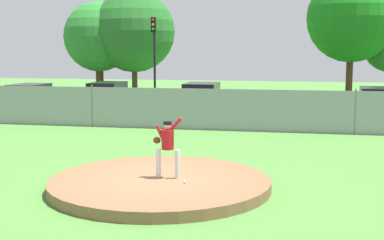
% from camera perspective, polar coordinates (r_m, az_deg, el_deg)
% --- Properties ---
extents(ground_plane, '(80.00, 80.00, 0.00)m').
position_cam_1_polar(ground_plane, '(19.54, 0.99, -2.88)').
color(ground_plane, '#4C8438').
extents(asphalt_strip, '(44.00, 7.00, 0.01)m').
position_cam_1_polar(asphalt_strip, '(27.84, 4.10, 0.30)').
color(asphalt_strip, '#2B2B2D').
rests_on(asphalt_strip, ground_plane).
extents(pitchers_mound, '(5.74, 5.74, 0.27)m').
position_cam_1_polar(pitchers_mound, '(13.78, -3.49, -6.85)').
color(pitchers_mound, brown).
rests_on(pitchers_mound, ground_plane).
extents(pitcher_youth, '(0.79, 0.32, 1.60)m').
position_cam_1_polar(pitcher_youth, '(13.61, -2.69, -2.50)').
color(pitcher_youth, silver).
rests_on(pitcher_youth, pitchers_mound).
extents(baseball, '(0.07, 0.07, 0.07)m').
position_cam_1_polar(baseball, '(13.23, -0.78, -6.69)').
color(baseball, white).
rests_on(baseball, pitchers_mound).
extents(chainlink_fence, '(29.37, 0.07, 1.94)m').
position_cam_1_polar(chainlink_fence, '(23.30, 2.74, 1.13)').
color(chainlink_fence, gray).
rests_on(chainlink_fence, ground_plane).
extents(parked_car_slate, '(2.01, 4.22, 1.59)m').
position_cam_1_polar(parked_car_slate, '(31.50, -17.15, 2.24)').
color(parked_car_slate, slate).
rests_on(parked_car_slate, ground_plane).
extents(parked_car_red, '(1.81, 4.24, 1.74)m').
position_cam_1_polar(parked_car_red, '(29.69, -9.10, 2.29)').
color(parked_car_red, '#A81919').
rests_on(parked_car_red, ground_plane).
extents(parked_car_navy, '(1.93, 4.17, 1.76)m').
position_cam_1_polar(parked_car_navy, '(28.42, 1.04, 2.15)').
color(parked_car_navy, '#161E4C').
rests_on(parked_car_navy, ground_plane).
extents(parked_car_burgundy, '(1.99, 4.18, 1.67)m').
position_cam_1_polar(parked_car_burgundy, '(27.90, 19.34, 1.55)').
color(parked_car_burgundy, maroon).
rests_on(parked_car_burgundy, ground_plane).
extents(traffic_cone_orange, '(0.40, 0.40, 0.55)m').
position_cam_1_polar(traffic_cone_orange, '(29.48, 9.31, 1.14)').
color(traffic_cone_orange, orange).
rests_on(traffic_cone_orange, asphalt_strip).
extents(traffic_light_near, '(0.28, 0.46, 5.48)m').
position_cam_1_polar(traffic_light_near, '(32.70, -4.12, 7.91)').
color(traffic_light_near, black).
rests_on(traffic_light_near, ground_plane).
extents(tree_bushy_near, '(4.99, 4.99, 6.94)m').
position_cam_1_polar(tree_bushy_near, '(38.90, -10.05, 8.83)').
color(tree_bushy_near, '#4C331E').
rests_on(tree_bushy_near, ground_plane).
extents(tree_broad_right, '(5.82, 5.82, 7.72)m').
position_cam_1_polar(tree_broad_right, '(38.19, -6.29, 9.51)').
color(tree_broad_right, '#4C331E').
rests_on(tree_broad_right, ground_plane).
extents(tree_leaning_west, '(5.63, 5.63, 8.33)m').
position_cam_1_polar(tree_leaning_west, '(35.48, 16.87, 10.50)').
color(tree_leaning_west, '#4C331E').
rests_on(tree_leaning_west, ground_plane).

